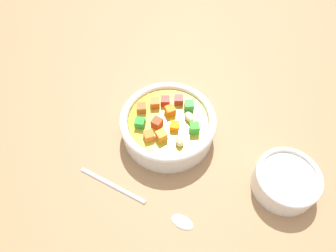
# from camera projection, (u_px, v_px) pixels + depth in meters

# --- Properties ---
(ground_plane) EXTENTS (1.40, 1.40, 0.02)m
(ground_plane) POSITION_uv_depth(u_px,v_px,m) (168.00, 136.00, 0.58)
(ground_plane) COLOR #9E754F
(soup_bowl_main) EXTENTS (0.17, 0.17, 0.06)m
(soup_bowl_main) POSITION_uv_depth(u_px,v_px,m) (168.00, 125.00, 0.55)
(soup_bowl_main) COLOR white
(soup_bowl_main) RESTS_ON ground_plane
(spoon) EXTENTS (0.21, 0.06, 0.01)m
(spoon) POSITION_uv_depth(u_px,v_px,m) (144.00, 201.00, 0.50)
(spoon) COLOR silver
(spoon) RESTS_ON ground_plane
(side_bowl_small) EXTENTS (0.11, 0.11, 0.04)m
(side_bowl_small) POSITION_uv_depth(u_px,v_px,m) (286.00, 181.00, 0.50)
(side_bowl_small) COLOR white
(side_bowl_small) RESTS_ON ground_plane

